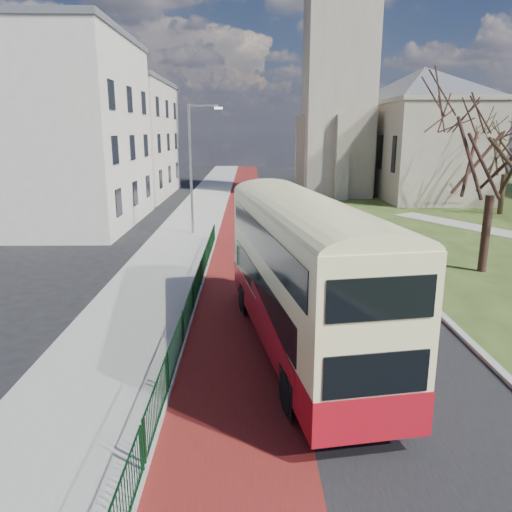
{
  "coord_description": "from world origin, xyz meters",
  "views": [
    {
      "loc": [
        -0.86,
        -13.65,
        6.56
      ],
      "look_at": [
        -0.61,
        4.41,
        2.0
      ],
      "focal_mm": 35.0,
      "sensor_mm": 36.0,
      "label": 1
    }
  ],
  "objects_px": {
    "bus": "(302,269)",
    "streetlamp": "(193,163)",
    "winter_tree_far": "(508,142)",
    "winter_tree_near": "(497,132)"
  },
  "relations": [
    {
      "from": "streetlamp",
      "to": "bus",
      "type": "xyz_separation_m",
      "value": [
        5.04,
        -17.55,
        -1.99
      ]
    },
    {
      "from": "bus",
      "to": "streetlamp",
      "type": "bearing_deg",
      "value": 96.58
    },
    {
      "from": "winter_tree_near",
      "to": "streetlamp",
      "type": "bearing_deg",
      "value": 148.47
    },
    {
      "from": "winter_tree_near",
      "to": "winter_tree_far",
      "type": "height_order",
      "value": "winter_tree_near"
    },
    {
      "from": "streetlamp",
      "to": "winter_tree_near",
      "type": "distance_m",
      "value": 17.2
    },
    {
      "from": "bus",
      "to": "winter_tree_far",
      "type": "xyz_separation_m",
      "value": [
        18.56,
        25.2,
        3.07
      ]
    },
    {
      "from": "winter_tree_far",
      "to": "bus",
      "type": "bearing_deg",
      "value": -126.37
    },
    {
      "from": "bus",
      "to": "winter_tree_far",
      "type": "relative_size",
      "value": 1.37
    },
    {
      "from": "winter_tree_far",
      "to": "streetlamp",
      "type": "bearing_deg",
      "value": -162.05
    },
    {
      "from": "streetlamp",
      "to": "winter_tree_far",
      "type": "xyz_separation_m",
      "value": [
        23.6,
        7.64,
        1.08
      ]
    }
  ]
}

